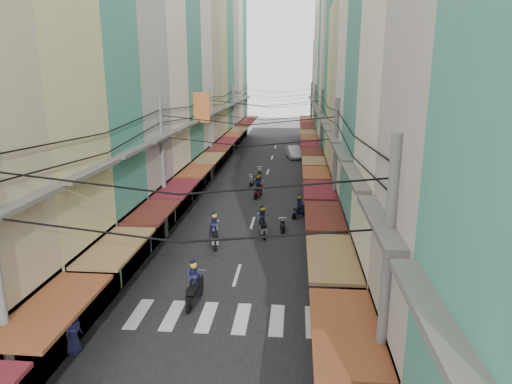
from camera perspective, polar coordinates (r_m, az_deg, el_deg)
The scene contains 15 objects.
ground at distance 24.25m, azimuth -1.78°, elevation -8.38°, with size 160.00×160.00×0.00m, color slate.
road at distance 43.29m, azimuth 1.32°, elevation 1.97°, with size 10.00×80.00×0.02m, color black.
sidewalk_left at distance 44.17m, azimuth -7.13°, elevation 2.14°, with size 3.00×80.00×0.06m, color slate.
sidewalk_right at distance 43.37m, azimuth 9.93°, elevation 1.81°, with size 3.00×80.00×0.06m, color slate.
crosswalk at distance 18.91m, azimuth -3.99°, elevation -15.38°, with size 7.55×2.40×0.01m.
building_row_left at distance 40.16m, azimuth -10.67°, elevation 14.80°, with size 7.80×67.67×23.70m.
building_row_right at distance 38.96m, azimuth 13.12°, elevation 14.15°, with size 7.80×68.98×22.59m.
utility_poles at distance 37.39m, azimuth 0.88°, elevation 10.18°, with size 10.20×66.13×8.20m.
white_car at distance 53.05m, azimuth 4.74°, elevation 4.26°, with size 4.67×1.83×1.65m, color silver.
bicycle at distance 26.24m, azimuth 11.15°, elevation -6.84°, with size 0.62×1.64×1.13m, color black.
moving_scooters at distance 28.75m, azimuth -0.97°, elevation -3.44°, with size 5.28×25.66×2.01m.
parked_scooters at distance 19.90m, azimuth 10.32°, elevation -12.52°, with size 12.61×15.45×1.00m.
pedestrians at distance 26.90m, azimuth -10.04°, elevation -3.89°, with size 12.20×20.73×2.23m.
market_umbrella at distance 22.38m, azimuth 15.50°, elevation -4.88°, with size 2.37×2.37×2.50m.
traffic_sign at distance 24.11m, azimuth 10.62°, elevation -2.79°, with size 0.10×0.70×3.20m.
Camera 1 is at (2.69, -22.17, 9.46)m, focal length 32.00 mm.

